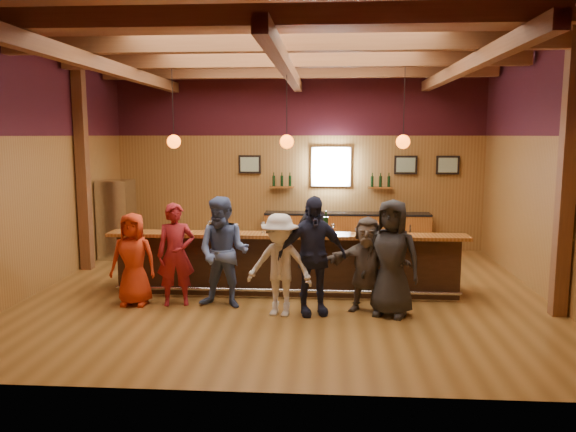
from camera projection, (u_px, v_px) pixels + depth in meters
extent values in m
plane|color=brown|center=(287.00, 292.00, 10.14)|extent=(9.00, 9.00, 0.00)
cube|color=brown|center=(298.00, 158.00, 13.76)|extent=(9.00, 0.04, 4.50)
cube|color=brown|center=(260.00, 190.00, 5.87)|extent=(9.00, 0.04, 4.50)
cube|color=brown|center=(39.00, 167.00, 10.12)|extent=(0.04, 8.00, 4.50)
cube|color=brown|center=(551.00, 169.00, 9.51)|extent=(0.04, 8.00, 4.50)
cube|color=brown|center=(287.00, 35.00, 9.49)|extent=(9.00, 8.00, 0.04)
cube|color=#360E16|center=(299.00, 100.00, 13.54)|extent=(9.00, 0.01, 1.70)
cube|color=#360E16|center=(35.00, 87.00, 9.92)|extent=(0.01, 8.00, 1.70)
cube|color=#360E16|center=(556.00, 84.00, 9.31)|extent=(0.01, 8.00, 1.70)
cube|color=#583119|center=(82.00, 163.00, 11.59)|extent=(0.22, 0.22, 4.50)
cube|color=#583119|center=(567.00, 173.00, 8.53)|extent=(0.22, 0.22, 4.50)
cube|color=#583119|center=(269.00, 16.00, 6.57)|extent=(8.80, 0.20, 0.25)
cube|color=#583119|center=(282.00, 43.00, 8.55)|extent=(8.80, 0.20, 0.25)
cube|color=#583119|center=(291.00, 61.00, 10.52)|extent=(8.80, 0.20, 0.25)
cube|color=#583119|center=(296.00, 72.00, 12.50)|extent=(8.80, 0.20, 0.25)
cube|color=#583119|center=(115.00, 69.00, 9.78)|extent=(0.18, 7.80, 0.22)
cube|color=#583119|center=(287.00, 68.00, 9.57)|extent=(0.18, 7.80, 0.22)
cube|color=#583119|center=(466.00, 66.00, 9.37)|extent=(0.18, 7.80, 0.22)
cube|color=black|center=(287.00, 264.00, 10.06)|extent=(6.00, 0.60, 1.05)
cube|color=brown|center=(286.00, 235.00, 9.80)|extent=(6.30, 0.50, 0.06)
cube|color=black|center=(288.00, 238.00, 10.38)|extent=(6.00, 0.48, 0.05)
cube|color=black|center=(288.00, 263.00, 10.45)|extent=(6.00, 0.48, 0.90)
cube|color=silver|center=(397.00, 242.00, 10.25)|extent=(0.45, 0.40, 0.14)
cube|color=silver|center=(425.00, 242.00, 10.21)|extent=(0.45, 0.40, 0.14)
cylinder|color=silver|center=(285.00, 290.00, 9.70)|extent=(6.00, 0.06, 0.06)
cube|color=brown|center=(347.00, 233.00, 13.66)|extent=(4.00, 0.50, 0.90)
cube|color=black|center=(347.00, 214.00, 13.60)|extent=(4.00, 0.52, 0.05)
cube|color=silver|center=(331.00, 167.00, 13.69)|extent=(0.95, 0.08, 0.95)
cube|color=white|center=(331.00, 167.00, 13.64)|extent=(0.78, 0.01, 0.78)
cube|color=black|center=(250.00, 164.00, 13.81)|extent=(0.55, 0.04, 0.45)
cube|color=silver|center=(250.00, 164.00, 13.78)|extent=(0.45, 0.01, 0.35)
cube|color=black|center=(406.00, 165.00, 13.55)|extent=(0.55, 0.04, 0.45)
cube|color=silver|center=(406.00, 165.00, 13.52)|extent=(0.45, 0.01, 0.35)
cube|color=black|center=(448.00, 165.00, 13.48)|extent=(0.55, 0.04, 0.45)
cube|color=silver|center=(448.00, 165.00, 13.45)|extent=(0.45, 0.01, 0.35)
cube|color=brown|center=(282.00, 187.00, 13.77)|extent=(0.60, 0.18, 0.04)
cylinder|color=black|center=(274.00, 181.00, 13.77)|extent=(0.07, 0.07, 0.26)
cylinder|color=black|center=(282.00, 181.00, 13.75)|extent=(0.07, 0.07, 0.26)
cylinder|color=black|center=(290.00, 181.00, 13.74)|extent=(0.07, 0.07, 0.26)
cube|color=brown|center=(380.00, 188.00, 13.61)|extent=(0.60, 0.18, 0.04)
cylinder|color=black|center=(372.00, 181.00, 13.60)|extent=(0.07, 0.07, 0.26)
cylinder|color=black|center=(380.00, 181.00, 13.59)|extent=(0.07, 0.07, 0.26)
cylinder|color=black|center=(389.00, 182.00, 13.57)|extent=(0.07, 0.07, 0.26)
cylinder|color=black|center=(173.00, 106.00, 9.80)|extent=(0.01, 0.01, 1.25)
sphere|color=#FF590C|center=(174.00, 142.00, 9.89)|extent=(0.24, 0.24, 0.24)
cylinder|color=black|center=(287.00, 105.00, 9.66)|extent=(0.01, 0.01, 1.25)
sphere|color=#FF590C|center=(287.00, 142.00, 9.75)|extent=(0.24, 0.24, 0.24)
cylinder|color=black|center=(404.00, 105.00, 9.52)|extent=(0.01, 0.01, 1.25)
sphere|color=#FF590C|center=(403.00, 142.00, 9.61)|extent=(0.24, 0.24, 0.24)
cube|color=silver|center=(117.00, 219.00, 12.86)|extent=(0.70, 0.70, 1.80)
imported|color=#B92E11|center=(133.00, 259.00, 9.30)|extent=(0.76, 0.50, 1.55)
imported|color=maroon|center=(176.00, 254.00, 9.29)|extent=(0.70, 0.55, 1.71)
imported|color=#4A5F95|center=(224.00, 253.00, 9.15)|extent=(0.99, 0.83, 1.83)
imported|color=beige|center=(280.00, 265.00, 8.74)|extent=(1.15, 0.81, 1.62)
imported|color=#1C2038|center=(312.00, 256.00, 8.78)|extent=(1.18, 0.75, 1.88)
imported|color=#534A43|center=(367.00, 264.00, 8.96)|extent=(1.48, 0.67, 1.53)
imported|color=black|center=(391.00, 258.00, 8.73)|extent=(1.05, 0.87, 1.84)
imported|color=black|center=(314.00, 235.00, 11.30)|extent=(0.61, 0.42, 1.62)
cylinder|color=olive|center=(286.00, 226.00, 9.86)|extent=(0.21, 0.21, 0.23)
cylinder|color=black|center=(309.00, 224.00, 9.91)|extent=(0.08, 0.08, 0.29)
cylinder|color=black|center=(309.00, 214.00, 9.88)|extent=(0.03, 0.03, 0.10)
cylinder|color=black|center=(326.00, 225.00, 9.82)|extent=(0.08, 0.08, 0.29)
cylinder|color=black|center=(326.00, 214.00, 9.79)|extent=(0.03, 0.03, 0.10)
cylinder|color=silver|center=(134.00, 232.00, 9.92)|extent=(0.07, 0.07, 0.01)
cylinder|color=silver|center=(134.00, 229.00, 9.91)|extent=(0.01, 0.01, 0.10)
sphere|color=silver|center=(134.00, 224.00, 9.90)|extent=(0.08, 0.08, 0.08)
cylinder|color=silver|center=(186.00, 233.00, 9.84)|extent=(0.06, 0.06, 0.01)
cylinder|color=silver|center=(186.00, 230.00, 9.83)|extent=(0.01, 0.01, 0.09)
sphere|color=silver|center=(186.00, 226.00, 9.82)|extent=(0.07, 0.07, 0.07)
cylinder|color=silver|center=(210.00, 231.00, 10.00)|extent=(0.08, 0.08, 0.01)
cylinder|color=silver|center=(210.00, 228.00, 9.99)|extent=(0.01, 0.01, 0.11)
sphere|color=silver|center=(210.00, 223.00, 9.98)|extent=(0.09, 0.09, 0.09)
cylinder|color=silver|center=(237.00, 233.00, 9.81)|extent=(0.07, 0.07, 0.01)
cylinder|color=silver|center=(237.00, 230.00, 9.81)|extent=(0.01, 0.01, 0.10)
sphere|color=silver|center=(236.00, 225.00, 9.80)|extent=(0.08, 0.08, 0.08)
cylinder|color=silver|center=(263.00, 232.00, 9.92)|extent=(0.07, 0.07, 0.01)
cylinder|color=silver|center=(263.00, 229.00, 9.92)|extent=(0.01, 0.01, 0.11)
sphere|color=silver|center=(263.00, 224.00, 9.90)|extent=(0.08, 0.08, 0.08)
cylinder|color=silver|center=(333.00, 233.00, 9.78)|extent=(0.07, 0.07, 0.01)
cylinder|color=silver|center=(333.00, 230.00, 9.77)|extent=(0.01, 0.01, 0.10)
sphere|color=silver|center=(333.00, 226.00, 9.76)|extent=(0.08, 0.08, 0.08)
cylinder|color=silver|center=(378.00, 234.00, 9.68)|extent=(0.08, 0.08, 0.01)
cylinder|color=silver|center=(378.00, 231.00, 9.67)|extent=(0.01, 0.01, 0.11)
sphere|color=silver|center=(378.00, 226.00, 9.65)|extent=(0.09, 0.09, 0.09)
cylinder|color=silver|center=(397.00, 235.00, 9.60)|extent=(0.07, 0.07, 0.01)
cylinder|color=silver|center=(397.00, 232.00, 9.59)|extent=(0.01, 0.01, 0.10)
sphere|color=silver|center=(398.00, 227.00, 9.58)|extent=(0.08, 0.08, 0.08)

